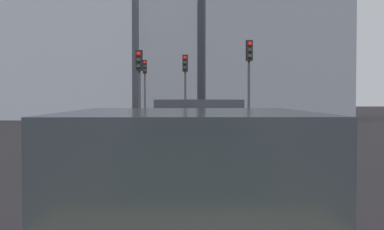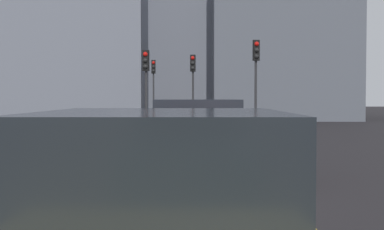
{
  "view_description": "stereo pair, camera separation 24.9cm",
  "coord_description": "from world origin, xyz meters",
  "px_view_note": "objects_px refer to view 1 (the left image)",
  "views": [
    {
      "loc": [
        -8.31,
        0.0,
        1.64
      ],
      "look_at": [
        2.21,
        -0.04,
        1.27
      ],
      "focal_mm": 48.48,
      "sensor_mm": 36.0,
      "label": 1
    },
    {
      "loc": [
        -8.3,
        -0.25,
        1.64
      ],
      "look_at": [
        2.21,
        -0.04,
        1.27
      ],
      "focal_mm": 48.48,
      "sensor_mm": 36.0,
      "label": 2
    }
  ],
  "objects_px": {
    "car_red_second": "(196,140)",
    "traffic_light_near_left": "(145,77)",
    "traffic_light_far_right": "(139,74)",
    "car_yellow_third": "(189,230)",
    "traffic_light_near_right": "(185,75)",
    "traffic_light_far_left": "(249,67)",
    "car_grey_lead": "(189,124)"
  },
  "relations": [
    {
      "from": "car_grey_lead",
      "to": "car_red_second",
      "type": "distance_m",
      "value": 7.2
    },
    {
      "from": "traffic_light_far_left",
      "to": "traffic_light_far_right",
      "type": "relative_size",
      "value": 1.12
    },
    {
      "from": "car_grey_lead",
      "to": "car_yellow_third",
      "type": "bearing_deg",
      "value": -177.8
    },
    {
      "from": "car_red_second",
      "to": "traffic_light_far_left",
      "type": "xyz_separation_m",
      "value": [
        12.15,
        -2.47,
        2.2
      ]
    },
    {
      "from": "traffic_light_near_left",
      "to": "car_grey_lead",
      "type": "bearing_deg",
      "value": 3.8
    },
    {
      "from": "traffic_light_far_left",
      "to": "car_grey_lead",
      "type": "bearing_deg",
      "value": -33.85
    },
    {
      "from": "car_grey_lead",
      "to": "car_red_second",
      "type": "height_order",
      "value": "car_red_second"
    },
    {
      "from": "car_grey_lead",
      "to": "car_yellow_third",
      "type": "distance_m",
      "value": 14.35
    },
    {
      "from": "car_red_second",
      "to": "traffic_light_near_right",
      "type": "relative_size",
      "value": 1.1
    },
    {
      "from": "traffic_light_near_right",
      "to": "traffic_light_near_left",
      "type": "bearing_deg",
      "value": -152.49
    },
    {
      "from": "traffic_light_far_right",
      "to": "traffic_light_near_right",
      "type": "bearing_deg",
      "value": 164.34
    },
    {
      "from": "car_red_second",
      "to": "car_yellow_third",
      "type": "height_order",
      "value": "car_red_second"
    },
    {
      "from": "traffic_light_near_right",
      "to": "traffic_light_far_left",
      "type": "height_order",
      "value": "traffic_light_far_left"
    },
    {
      "from": "car_red_second",
      "to": "traffic_light_far_left",
      "type": "bearing_deg",
      "value": -13.73
    },
    {
      "from": "car_yellow_third",
      "to": "traffic_light_far_right",
      "type": "height_order",
      "value": "traffic_light_far_right"
    },
    {
      "from": "car_red_second",
      "to": "traffic_light_near_right",
      "type": "bearing_deg",
      "value": -0.94
    },
    {
      "from": "traffic_light_far_right",
      "to": "car_grey_lead",
      "type": "bearing_deg",
      "value": 29.71
    },
    {
      "from": "traffic_light_near_left",
      "to": "traffic_light_far_right",
      "type": "bearing_deg",
      "value": -2.5
    },
    {
      "from": "car_red_second",
      "to": "traffic_light_near_left",
      "type": "xyz_separation_m",
      "value": [
        23.98,
        3.14,
        2.18
      ]
    },
    {
      "from": "car_red_second",
      "to": "car_yellow_third",
      "type": "bearing_deg",
      "value": 176.65
    },
    {
      "from": "traffic_light_near_right",
      "to": "car_grey_lead",
      "type": "bearing_deg",
      "value": 6.87
    },
    {
      "from": "car_grey_lead",
      "to": "traffic_light_near_right",
      "type": "height_order",
      "value": "traffic_light_near_right"
    },
    {
      "from": "traffic_light_far_left",
      "to": "car_red_second",
      "type": "bearing_deg",
      "value": -17.46
    },
    {
      "from": "traffic_light_far_left",
      "to": "traffic_light_far_right",
      "type": "bearing_deg",
      "value": -94.49
    },
    {
      "from": "car_grey_lead",
      "to": "traffic_light_far_left",
      "type": "bearing_deg",
      "value": -25.73
    },
    {
      "from": "traffic_light_far_right",
      "to": "traffic_light_far_left",
      "type": "bearing_deg",
      "value": 96.72
    },
    {
      "from": "car_red_second",
      "to": "traffic_light_far_right",
      "type": "distance_m",
      "value": 12.4
    },
    {
      "from": "traffic_light_near_left",
      "to": "traffic_light_far_left",
      "type": "height_order",
      "value": "traffic_light_far_left"
    },
    {
      "from": "traffic_light_near_right",
      "to": "car_red_second",
      "type": "bearing_deg",
      "value": 6.8
    },
    {
      "from": "car_grey_lead",
      "to": "car_red_second",
      "type": "relative_size",
      "value": 1.04
    },
    {
      "from": "traffic_light_far_right",
      "to": "car_yellow_third",
      "type": "bearing_deg",
      "value": 11.82
    },
    {
      "from": "car_grey_lead",
      "to": "traffic_light_near_left",
      "type": "bearing_deg",
      "value": 12.26
    }
  ]
}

